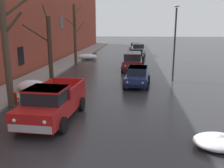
{
  "coord_description": "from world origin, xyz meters",
  "views": [
    {
      "loc": [
        1.89,
        -4.11,
        4.46
      ],
      "look_at": [
        0.51,
        10.35,
        0.98
      ],
      "focal_mm": 39.28,
      "sensor_mm": 36.0,
      "label": 1
    }
  ],
  "objects": [
    {
      "name": "suv_maroon_parked_kerbside_mid",
      "position": [
        1.61,
        20.64,
        0.99
      ],
      "size": [
        2.1,
        4.64,
        1.82
      ],
      "color": "maroon",
      "rests_on": "ground"
    },
    {
      "name": "bare_tree_second_along_sidewalk",
      "position": [
        -4.94,
        8.42,
        3.35
      ],
      "size": [
        2.7,
        2.94,
        6.41
      ],
      "color": "#4C3D2D",
      "rests_on": "ground"
    },
    {
      "name": "snow_bank_mid_block_left",
      "position": [
        -5.03,
        11.43,
        0.42
      ],
      "size": [
        1.95,
        1.32,
        0.86
      ],
      "color": "white",
      "rests_on": "ground"
    },
    {
      "name": "snow_bank_near_corner_left",
      "position": [
        -4.51,
        28.24,
        0.37
      ],
      "size": [
        2.61,
        1.33,
        0.75
      ],
      "color": "white",
      "rests_on": "ground"
    },
    {
      "name": "bare_tree_far_down_block",
      "position": [
        -4.96,
        23.68,
        3.61
      ],
      "size": [
        1.61,
        3.18,
        6.75
      ],
      "color": "#423323",
      "rests_on": "ground"
    },
    {
      "name": "sedan_black_parked_far_down_block",
      "position": [
        2.02,
        26.8,
        0.75
      ],
      "size": [
        2.13,
        4.27,
        1.42
      ],
      "color": "black",
      "rests_on": "ground"
    },
    {
      "name": "fire_hydrant",
      "position": [
        -5.05,
        9.0,
        0.36
      ],
      "size": [
        0.42,
        0.22,
        0.71
      ],
      "color": "#B21E19",
      "rests_on": "ground"
    },
    {
      "name": "bare_tree_mid_block",
      "position": [
        -5.07,
        15.22,
        2.88
      ],
      "size": [
        2.38,
        1.81,
        6.12
      ],
      "color": "#382B1E",
      "rests_on": "ground"
    },
    {
      "name": "street_lamp_post",
      "position": [
        4.99,
        15.97,
        3.37
      ],
      "size": [
        0.44,
        0.24,
        6.02
      ],
      "color": "#28282D",
      "rests_on": "ground"
    },
    {
      "name": "sedan_grey_at_far_intersection",
      "position": [
        1.95,
        40.15,
        0.75
      ],
      "size": [
        2.29,
        4.45,
        1.42
      ],
      "color": "slate",
      "rests_on": "ground"
    },
    {
      "name": "suv_silver_queued_behind_truck",
      "position": [
        2.27,
        33.66,
        0.99
      ],
      "size": [
        2.22,
        4.49,
        1.82
      ],
      "color": "#B7B7BC",
      "rests_on": "ground"
    },
    {
      "name": "brick_townhouse_facade",
      "position": [
        -8.36,
        18.0,
        5.38
      ],
      "size": [
        0.63,
        80.0,
        10.76
      ],
      "color": "brown",
      "rests_on": "ground"
    },
    {
      "name": "snow_bank_along_left_kerb",
      "position": [
        4.99,
        4.56,
        0.26
      ],
      "size": [
        1.86,
        1.44,
        0.58
      ],
      "color": "white",
      "rests_on": "ground"
    },
    {
      "name": "pickup_truck_red_approaching_near_lane",
      "position": [
        -2.0,
        6.69,
        0.88
      ],
      "size": [
        2.4,
        5.0,
        1.76
      ],
      "color": "red",
      "rests_on": "ground"
    },
    {
      "name": "sedan_darkblue_parked_kerbside_close",
      "position": [
        2.08,
        14.1,
        0.75
      ],
      "size": [
        2.1,
        3.97,
        1.42
      ],
      "color": "navy",
      "rests_on": "ground"
    },
    {
      "name": "left_sidewalk_slab",
      "position": [
        -6.47,
        18.0,
        0.08
      ],
      "size": [
        2.79,
        80.0,
        0.16
      ],
      "primitive_type": "cube",
      "color": "gray",
      "rests_on": "ground"
    }
  ]
}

